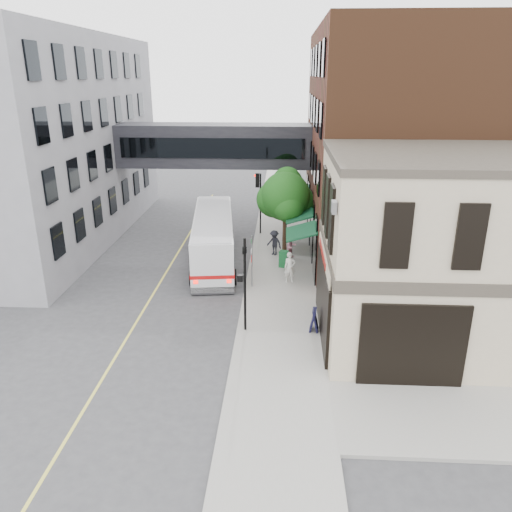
# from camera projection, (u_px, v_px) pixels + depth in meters

# --- Properties ---
(ground) EXTENTS (120.00, 120.00, 0.00)m
(ground) POSITION_uv_depth(u_px,v_px,m) (233.00, 354.00, 21.58)
(ground) COLOR #38383A
(ground) RESTS_ON ground
(sidewalk_main) EXTENTS (4.00, 60.00, 0.15)m
(sidewalk_main) POSITION_uv_depth(u_px,v_px,m) (281.00, 248.00, 34.57)
(sidewalk_main) COLOR gray
(sidewalk_main) RESTS_ON ground
(corner_building) EXTENTS (10.19, 8.12, 8.45)m
(corner_building) POSITION_uv_depth(u_px,v_px,m) (442.00, 251.00, 21.54)
(corner_building) COLOR tan
(corner_building) RESTS_ON ground
(brick_building) EXTENTS (13.76, 18.00, 14.00)m
(brick_building) POSITION_uv_depth(u_px,v_px,m) (405.00, 145.00, 32.71)
(brick_building) COLOR #492817
(brick_building) RESTS_ON ground
(opposite_building) EXTENTS (14.00, 24.00, 14.00)m
(opposite_building) POSITION_uv_depth(u_px,v_px,m) (13.00, 140.00, 35.04)
(opposite_building) COLOR gray
(opposite_building) RESTS_ON ground
(skyway_bridge) EXTENTS (14.00, 3.18, 3.00)m
(skyway_bridge) POSITION_uv_depth(u_px,v_px,m) (215.00, 145.00, 36.37)
(skyway_bridge) COLOR black
(skyway_bridge) RESTS_ON ground
(traffic_signal_near) EXTENTS (0.44, 0.22, 4.60)m
(traffic_signal_near) POSITION_uv_depth(u_px,v_px,m) (244.00, 273.00, 22.41)
(traffic_signal_near) COLOR black
(traffic_signal_near) RESTS_ON sidewalk_main
(traffic_signal_far) EXTENTS (0.53, 0.28, 4.50)m
(traffic_signal_far) POSITION_uv_depth(u_px,v_px,m) (259.00, 191.00, 36.35)
(traffic_signal_far) COLOR black
(traffic_signal_far) RESTS_ON sidewalk_main
(street_sign_pole) EXTENTS (0.08, 0.75, 3.00)m
(street_sign_pole) POSITION_uv_depth(u_px,v_px,m) (252.00, 257.00, 27.45)
(street_sign_pole) COLOR gray
(street_sign_pole) RESTS_ON sidewalk_main
(street_tree) EXTENTS (3.80, 3.20, 5.60)m
(street_tree) POSITION_uv_depth(u_px,v_px,m) (285.00, 196.00, 32.51)
(street_tree) COLOR #382619
(street_tree) RESTS_ON sidewalk_main
(lane_marking) EXTENTS (0.12, 40.00, 0.01)m
(lane_marking) POSITION_uv_depth(u_px,v_px,m) (169.00, 268.00, 31.21)
(lane_marking) COLOR #D8CC4C
(lane_marking) RESTS_ON ground
(bus) EXTENTS (3.74, 11.16, 2.95)m
(bus) POSITION_uv_depth(u_px,v_px,m) (213.00, 237.00, 31.78)
(bus) COLOR silver
(bus) RESTS_ON ground
(pedestrian_a) EXTENTS (0.71, 0.53, 1.78)m
(pedestrian_a) POSITION_uv_depth(u_px,v_px,m) (290.00, 267.00, 28.40)
(pedestrian_a) COLOR silver
(pedestrian_a) RESTS_ON sidewalk_main
(pedestrian_b) EXTENTS (0.93, 0.88, 1.52)m
(pedestrian_b) POSITION_uv_depth(u_px,v_px,m) (291.00, 246.00, 32.26)
(pedestrian_b) COLOR pink
(pedestrian_b) RESTS_ON sidewalk_main
(pedestrian_c) EXTENTS (1.24, 1.12, 1.68)m
(pedestrian_c) POSITION_uv_depth(u_px,v_px,m) (274.00, 243.00, 32.70)
(pedestrian_c) COLOR black
(pedestrian_c) RESTS_ON sidewalk_main
(newspaper_box) EXTENTS (0.62, 0.58, 1.03)m
(newspaper_box) POSITION_uv_depth(u_px,v_px,m) (284.00, 259.00, 30.77)
(newspaper_box) COLOR #16622E
(newspaper_box) RESTS_ON sidewalk_main
(sandwich_board) EXTENTS (0.45, 0.65, 1.08)m
(sandwich_board) POSITION_uv_depth(u_px,v_px,m) (314.00, 320.00, 23.11)
(sandwich_board) COLOR black
(sandwich_board) RESTS_ON sidewalk_main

